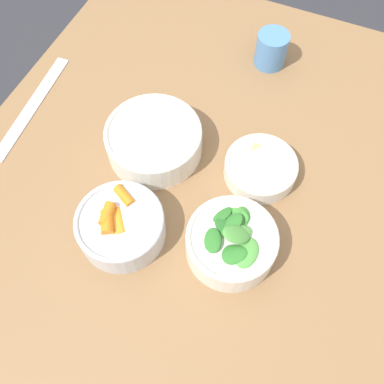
{
  "coord_description": "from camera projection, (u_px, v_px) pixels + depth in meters",
  "views": [
    {
      "loc": [
        -0.42,
        -0.16,
        1.49
      ],
      "look_at": [
        -0.05,
        -0.0,
        0.77
      ],
      "focal_mm": 40.0,
      "sensor_mm": 36.0,
      "label": 1
    }
  ],
  "objects": [
    {
      "name": "bowl_greens",
      "position": [
        232.0,
        242.0,
        0.77
      ],
      "size": [
        0.17,
        0.17,
        0.1
      ],
      "color": "silver",
      "rests_on": "dining_table"
    },
    {
      "name": "ruler",
      "position": [
        32.0,
        106.0,
        0.96
      ],
      "size": [
        0.31,
        0.05,
        0.0
      ],
      "color": "silver",
      "rests_on": "dining_table"
    },
    {
      "name": "dining_table",
      "position": [
        201.0,
        202.0,
        0.96
      ],
      "size": [
        1.15,
        0.98,
        0.74
      ],
      "color": "olive",
      "rests_on": "ground_plane"
    },
    {
      "name": "ground_plane",
      "position": [
        198.0,
        283.0,
        1.52
      ],
      "size": [
        10.0,
        10.0,
        0.0
      ],
      "primitive_type": "plane",
      "color": "#2D2D33"
    },
    {
      "name": "bowl_cookies",
      "position": [
        261.0,
        168.0,
        0.86
      ],
      "size": [
        0.15,
        0.15,
        0.04
      ],
      "color": "silver",
      "rests_on": "dining_table"
    },
    {
      "name": "cup",
      "position": [
        271.0,
        49.0,
        0.99
      ],
      "size": [
        0.07,
        0.07,
        0.08
      ],
      "color": "#4C7FB7",
      "rests_on": "dining_table"
    },
    {
      "name": "bowl_beans_hotdog",
      "position": [
        154.0,
        141.0,
        0.88
      ],
      "size": [
        0.2,
        0.2,
        0.07
      ],
      "color": "silver",
      "rests_on": "dining_table"
    },
    {
      "name": "bowl_carrots",
      "position": [
        121.0,
        225.0,
        0.78
      ],
      "size": [
        0.16,
        0.16,
        0.08
      ],
      "color": "silver",
      "rests_on": "dining_table"
    }
  ]
}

